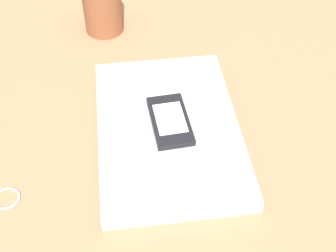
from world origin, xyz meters
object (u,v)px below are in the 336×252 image
laptop_closed (168,129)px  pen_cup (103,8)px  key_ring (7,198)px  cell_phone_on_laptop (170,121)px

laptop_closed → pen_cup: size_ratio=3.27×
key_ring → cell_phone_on_laptop: bearing=-66.9°
laptop_closed → key_ring: laptop_closed is taller
cell_phone_on_laptop → pen_cup: size_ratio=1.13×
laptop_closed → key_ring: (-10.48, 24.91, -1.00)cm
cell_phone_on_laptop → pen_cup: pen_cup is taller
cell_phone_on_laptop → key_ring: cell_phone_on_laptop is taller
laptop_closed → pen_cup: bearing=16.5°
laptop_closed → pen_cup: 33.33cm
cell_phone_on_laptop → key_ring: 27.60cm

